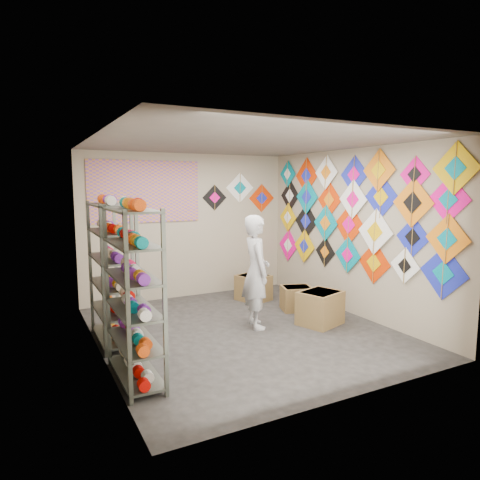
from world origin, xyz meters
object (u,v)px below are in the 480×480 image
carton_a (320,308)px  carton_c (254,288)px  shelf_rack_front (134,295)px  shopkeeper (256,272)px  shelf_rack_back (110,273)px  carton_b (297,298)px

carton_a → carton_c: size_ratio=1.14×
shelf_rack_front → shopkeeper: bearing=24.6°
carton_c → shelf_rack_back: bearing=-179.4°
carton_a → carton_c: 1.69m
shelf_rack_front → carton_c: (2.73, 2.25, -0.72)m
shelf_rack_front → carton_b: (3.07, 1.35, -0.75)m
shelf_rack_back → carton_c: (2.73, 0.95, -0.72)m
shopkeeper → carton_c: shopkeeper is taller
shelf_rack_front → carton_c: size_ratio=3.55×
shelf_rack_back → shopkeeper: (2.04, -0.37, -0.11)m
shopkeeper → carton_c: bearing=-15.3°
shelf_rack_front → shopkeeper: shelf_rack_front is taller
shelf_rack_front → carton_c: 3.61m
carton_b → carton_c: (-0.34, 0.89, 0.03)m
shopkeeper → carton_b: bearing=-55.3°
carton_b → carton_a: bearing=-79.5°
carton_a → carton_b: size_ratio=1.23×
carton_b → shelf_rack_front: bearing=-137.7°
shopkeeper → shelf_rack_front: bearing=127.2°
shelf_rack_front → shelf_rack_back: bearing=90.0°
carton_b → shelf_rack_back: bearing=-160.5°
shelf_rack_back → shopkeeper: bearing=-10.2°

